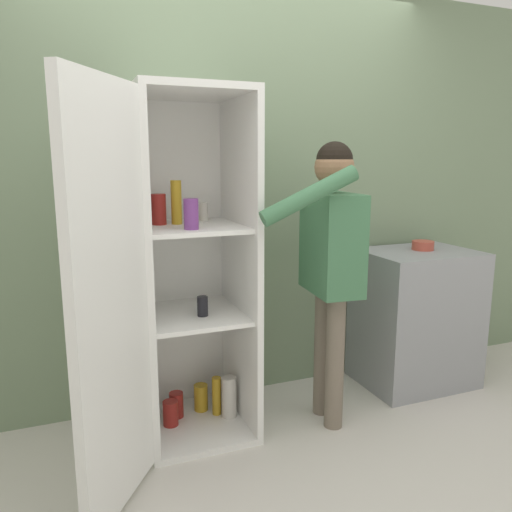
{
  "coord_description": "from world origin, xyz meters",
  "views": [
    {
      "loc": [
        -0.99,
        -1.94,
        1.5
      ],
      "look_at": [
        0.02,
        0.62,
        0.97
      ],
      "focal_mm": 35.0,
      "sensor_mm": 36.0,
      "label": 1
    }
  ],
  "objects": [
    {
      "name": "wall_back",
      "position": [
        0.0,
        0.98,
        1.27
      ],
      "size": [
        7.0,
        0.06,
        2.55
      ],
      "color": "gray",
      "rests_on": "ground_plane"
    },
    {
      "name": "person",
      "position": [
        0.38,
        0.42,
        1.01
      ],
      "size": [
        0.64,
        0.54,
        1.59
      ],
      "color": "#726656",
      "rests_on": "ground_plane"
    },
    {
      "name": "counter",
      "position": [
        1.19,
        0.65,
        0.45
      ],
      "size": [
        0.73,
        0.55,
        0.91
      ],
      "color": "gray",
      "rests_on": "ground_plane"
    },
    {
      "name": "bowl",
      "position": [
        1.23,
        0.68,
        0.94
      ],
      "size": [
        0.14,
        0.14,
        0.06
      ],
      "color": "#B24738",
      "rests_on": "counter"
    },
    {
      "name": "refrigerator",
      "position": [
        -0.46,
        0.55,
        0.91
      ],
      "size": [
        0.94,
        1.11,
        1.85
      ],
      "color": "white",
      "rests_on": "ground_plane"
    },
    {
      "name": "ground_plane",
      "position": [
        0.0,
        0.0,
        0.0
      ],
      "size": [
        12.0,
        12.0,
        0.0
      ],
      "primitive_type": "plane",
      "color": "beige"
    }
  ]
}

